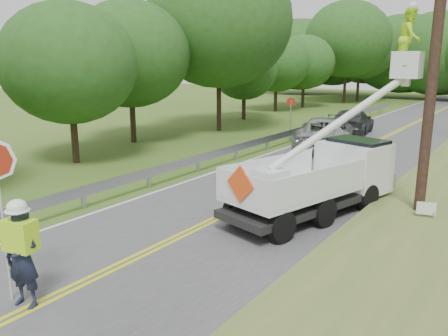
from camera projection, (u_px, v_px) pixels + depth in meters
The scene contains 10 objects.
ground at pixel (55, 297), 9.10m from camera, with size 140.00×140.00×0.00m, color #39601C.
road at pixel (325, 166), 20.32m from camera, with size 7.20×96.00×0.03m.
guardrail at pixel (258, 143), 23.13m from camera, with size 0.18×48.00×0.77m.
treeline_left at pixel (283, 44), 37.77m from camera, with size 10.51×55.29×11.31m.
flagger at pixel (21, 250), 8.50m from camera, with size 1.19×0.62×3.24m.
bucket_truck at pixel (336, 166), 14.04m from camera, with size 4.23×6.36×6.08m.
suv_silver at pixel (325, 133), 24.17m from camera, with size 2.84×6.15×1.71m, color #A7ABAE.
suv_darkgrey at pixel (352, 122), 28.98m from camera, with size 2.21×5.44×1.58m, color #34363A.
stop_sign_permanent at pixel (291, 112), 26.50m from camera, with size 0.50×0.28×2.57m.
yard_sign at pixel (426, 209), 12.78m from camera, with size 0.51×0.16×0.75m.
Camera 1 is at (7.48, -4.87, 4.63)m, focal length 36.25 mm.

